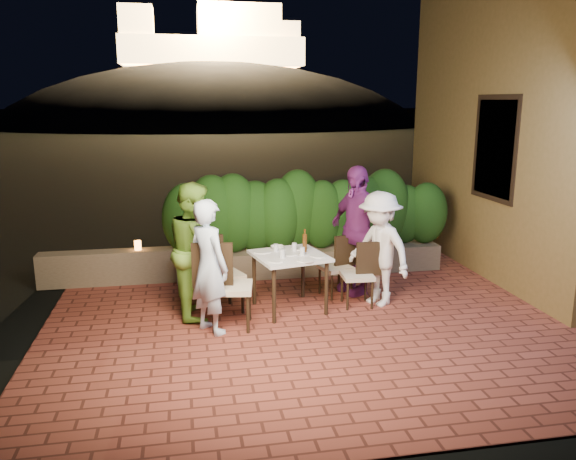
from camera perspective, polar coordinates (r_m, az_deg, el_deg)
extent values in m
plane|color=black|center=(6.90, 4.91, -10.12)|extent=(400.00, 400.00, 0.00)
cube|color=brown|center=(7.37, 3.86, -9.02)|extent=(7.00, 6.00, 0.15)
cube|color=olive|center=(9.71, 23.18, 10.89)|extent=(1.60, 5.00, 5.00)
cube|color=black|center=(8.89, 20.44, 7.78)|extent=(0.08, 1.00, 1.40)
cube|color=black|center=(8.89, 20.38, 7.78)|extent=(0.06, 1.15, 1.55)
cube|color=brown|center=(8.98, 2.27, -3.07)|extent=(4.20, 0.55, 0.40)
cube|color=brown|center=(8.82, -17.15, -3.62)|extent=(2.20, 0.30, 0.50)
ellipsoid|color=black|center=(66.55, -7.39, 7.12)|extent=(52.00, 40.00, 22.00)
cylinder|color=white|center=(6.94, -1.20, -3.13)|extent=(0.21, 0.21, 0.01)
cylinder|color=white|center=(7.36, -2.68, -2.20)|extent=(0.23, 0.23, 0.01)
cylinder|color=white|center=(7.16, 3.10, -2.63)|extent=(0.20, 0.20, 0.01)
cylinder|color=white|center=(7.53, 1.24, -1.84)|extent=(0.24, 0.24, 0.01)
cylinder|color=white|center=(7.24, 0.26, -2.44)|extent=(0.22, 0.22, 0.01)
cylinder|color=white|center=(6.97, 1.83, -3.05)|extent=(0.24, 0.24, 0.01)
cylinder|color=silver|center=(7.06, -0.59, -2.41)|extent=(0.07, 0.07, 0.11)
cylinder|color=silver|center=(7.36, -1.24, -1.82)|extent=(0.06, 0.06, 0.10)
cylinder|color=silver|center=(7.18, 1.46, -2.18)|extent=(0.06, 0.06, 0.11)
cylinder|color=silver|center=(7.40, 0.65, -1.72)|extent=(0.06, 0.06, 0.11)
imported|color=white|center=(7.48, -1.07, -1.80)|extent=(0.18, 0.18, 0.04)
imported|color=#C4E0FD|center=(6.60, -8.02, -3.70)|extent=(0.65, 0.70, 1.60)
imported|color=#7AB538|center=(7.14, -9.34, -2.00)|extent=(0.68, 0.86, 1.71)
imported|color=white|center=(7.53, 9.26, -1.91)|extent=(0.98, 1.14, 1.54)
imported|color=#792877|center=(7.94, 6.94, 0.01)|extent=(0.79, 1.16, 1.82)
cylinder|color=orange|center=(8.70, -15.02, -1.52)|extent=(0.10, 0.10, 0.14)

